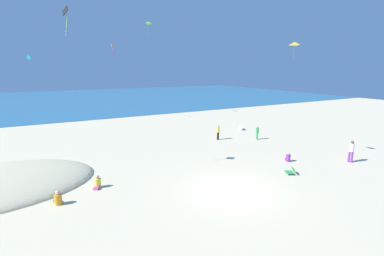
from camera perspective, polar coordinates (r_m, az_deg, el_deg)
ground_plane at (r=24.64m, az=-5.50°, el=-4.25°), size 120.00×120.00×0.00m
ocean_water at (r=70.35m, az=-21.03°, el=5.83°), size 120.00×60.00×0.05m
beach_chair_far_left at (r=19.75m, az=20.22°, el=-8.52°), size 0.86×0.83×0.53m
beach_chair_near_camera at (r=32.25m, az=10.50°, el=-0.02°), size 0.74×0.60×0.54m
person_0 at (r=28.09m, az=13.63°, el=-0.80°), size 0.33×0.33×1.37m
person_1 at (r=16.35m, az=-26.49°, el=-13.31°), size 0.50×0.69×0.79m
person_2 at (r=27.35m, az=5.53°, el=-0.68°), size 0.41×0.41×1.52m
person_3 at (r=22.30m, az=19.62°, el=-5.99°), size 0.57×0.66×0.73m
person_4 at (r=23.95m, az=30.65°, el=-3.99°), size 0.47×0.47×1.71m
person_5 at (r=17.52m, az=-19.34°, el=-10.97°), size 0.60×0.70×0.78m
kite_lime at (r=41.87m, az=-9.25°, el=21.08°), size 0.88×0.76×1.74m
kite_yellow at (r=21.65m, az=20.87°, el=16.34°), size 0.63×0.72×1.17m
kite_teal at (r=45.28m, az=-31.24°, el=12.62°), size 0.60×0.62×1.31m
kite_black at (r=18.68m, az=-25.24°, el=21.25°), size 0.29×0.64×1.71m
kite_orange at (r=38.02m, az=-16.46°, el=16.14°), size 0.31×0.49×1.28m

